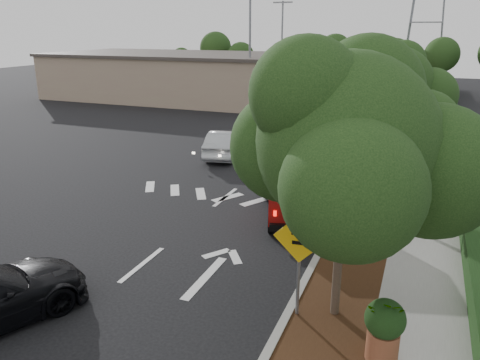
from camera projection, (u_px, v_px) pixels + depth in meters
The scene contains 18 objects.
ground at pixel (142, 264), 13.38m from camera, with size 120.00×120.00×0.00m, color black.
curb at pixel (363, 168), 22.33m from camera, with size 0.20×70.00×0.15m, color #9E9B93.
planting_strip at pixel (385, 170), 21.99m from camera, with size 1.80×70.00×0.12m, color black.
sidewalk at pixel (428, 175), 21.32m from camera, with size 2.00×70.00×0.12m, color gray.
hedge at pixel (463, 171), 20.72m from camera, with size 0.80×70.00×0.80m, color black.
commercial_building at pixel (172, 76), 44.88m from camera, with size 22.00×12.00×4.00m, color gray.
transmission_tower at pixel (419, 87), 53.65m from camera, with size 7.00×4.00×28.00m, color slate, non-canonical shape.
street_tree_near at pixel (334, 317), 10.97m from camera, with size 3.80×3.80×5.92m, color black, non-canonical shape.
street_tree_mid at pixel (371, 212), 17.15m from camera, with size 3.20×3.20×5.32m, color black, non-canonical shape.
street_tree_far at pixel (387, 166), 22.89m from camera, with size 3.40×3.40×5.62m, color black, non-canonical shape.
light_pole_a at pixel (249, 110), 38.63m from camera, with size 2.00×0.22×9.00m, color slate, non-canonical shape.
light_pole_b at pixel (281, 91), 49.57m from camera, with size 2.00×0.22×9.00m, color slate, non-canonical shape.
red_jeep at pixel (296, 190), 16.40m from camera, with size 2.61×4.13×2.02m.
silver_suv_ahead at pixel (299, 171), 19.56m from camera, with size 2.47×5.35×1.49m, color #969A9D.
silver_sedan_oncoming at pixel (225, 143), 24.41m from camera, with size 1.46×4.19×1.38m, color #AEB1B6.
parked_suv at pixel (231, 100), 38.86m from camera, with size 1.67×4.16×1.42m, color #A4A7AC.
speed_hump_sign at pixel (299, 251), 10.35m from camera, with size 1.19×0.13×2.53m.
terracotta_planter at pixel (385, 324), 9.13m from camera, with size 0.80×0.80×1.40m.
Camera 1 is at (7.04, -10.08, 6.46)m, focal length 35.00 mm.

